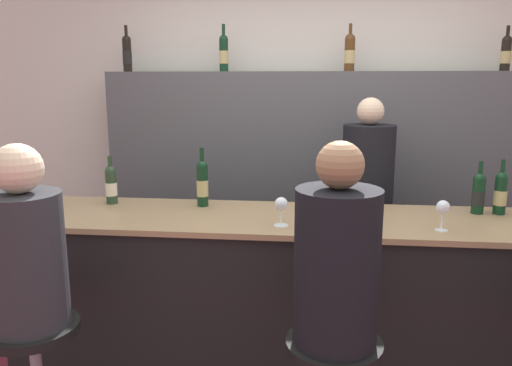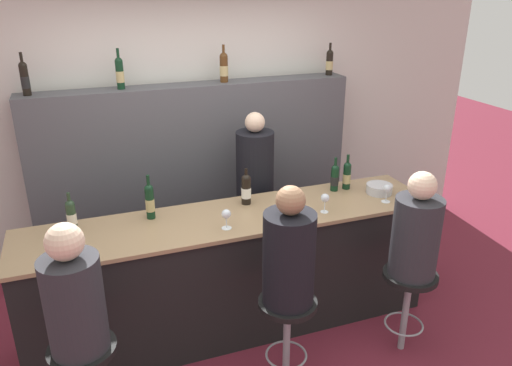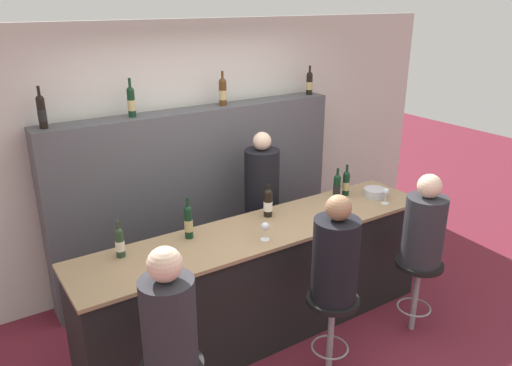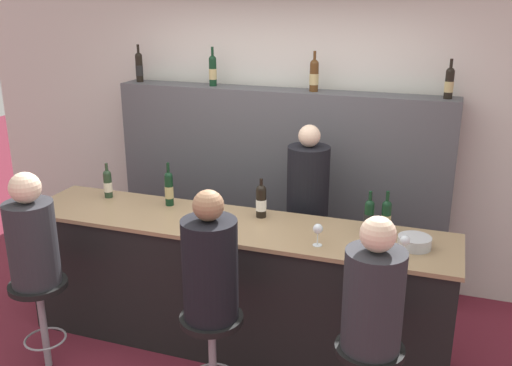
{
  "view_description": "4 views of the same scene",
  "coord_description": "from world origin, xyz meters",
  "px_view_note": "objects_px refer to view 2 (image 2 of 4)",
  "views": [
    {
      "loc": [
        0.03,
        -2.29,
        1.72
      ],
      "look_at": [
        -0.25,
        0.26,
        1.2
      ],
      "focal_mm": 35.0,
      "sensor_mm": 36.0,
      "label": 1
    },
    {
      "loc": [
        -1.02,
        -2.93,
        2.65
      ],
      "look_at": [
        0.18,
        0.31,
        1.25
      ],
      "focal_mm": 35.0,
      "sensor_mm": 36.0,
      "label": 2
    },
    {
      "loc": [
        -2.09,
        -2.75,
        2.78
      ],
      "look_at": [
        -0.07,
        0.34,
        1.41
      ],
      "focal_mm": 35.0,
      "sensor_mm": 36.0,
      "label": 3
    },
    {
      "loc": [
        1.42,
        -3.22,
        2.57
      ],
      "look_at": [
        0.18,
        0.34,
        1.32
      ],
      "focal_mm": 40.0,
      "sensor_mm": 36.0,
      "label": 4
    }
  ],
  "objects_px": {
    "guest_seated_left": "(74,297)",
    "wine_glass_0": "(226,215)",
    "metal_bowl": "(379,189)",
    "bar_stool_left": "(85,366)",
    "wine_bottle_backbar_3": "(330,62)",
    "wine_bottle_counter_3": "(335,177)",
    "wine_glass_1": "(325,199)",
    "wine_bottle_backbar_2": "(224,67)",
    "bar_stool_right": "(408,290)",
    "wine_bottle_counter_2": "(246,189)",
    "guest_seated_middle": "(289,254)",
    "wine_bottle_counter_4": "(347,175)",
    "bar_stool_middle": "(287,318)",
    "wine_bottle_backbar_0": "(25,78)",
    "wine_bottle_backbar_1": "(120,73)",
    "wine_glass_2": "(387,189)",
    "bartender": "(255,206)",
    "wine_bottle_counter_1": "(150,201)",
    "guest_seated_right": "(416,232)",
    "wine_bottle_counter_0": "(71,215)"
  },
  "relations": [
    {
      "from": "guest_seated_left",
      "to": "wine_glass_0",
      "type": "bearing_deg",
      "value": 26.95
    },
    {
      "from": "metal_bowl",
      "to": "bar_stool_left",
      "type": "relative_size",
      "value": 0.32
    },
    {
      "from": "wine_bottle_backbar_3",
      "to": "wine_bottle_counter_3",
      "type": "bearing_deg",
      "value": -113.35
    },
    {
      "from": "wine_bottle_backbar_3",
      "to": "wine_glass_1",
      "type": "bearing_deg",
      "value": -117.64
    },
    {
      "from": "wine_bottle_backbar_2",
      "to": "bar_stool_right",
      "type": "bearing_deg",
      "value": -66.33
    },
    {
      "from": "wine_bottle_counter_2",
      "to": "guest_seated_middle",
      "type": "relative_size",
      "value": 0.36
    },
    {
      "from": "wine_glass_1",
      "to": "wine_bottle_counter_2",
      "type": "bearing_deg",
      "value": 145.03
    },
    {
      "from": "wine_bottle_counter_3",
      "to": "wine_bottle_counter_4",
      "type": "distance_m",
      "value": 0.12
    },
    {
      "from": "wine_bottle_counter_4",
      "to": "guest_seated_left",
      "type": "distance_m",
      "value": 2.41
    },
    {
      "from": "wine_bottle_backbar_2",
      "to": "guest_seated_middle",
      "type": "height_order",
      "value": "wine_bottle_backbar_2"
    },
    {
      "from": "wine_glass_1",
      "to": "wine_bottle_backbar_3",
      "type": "bearing_deg",
      "value": 62.36
    },
    {
      "from": "metal_bowl",
      "to": "bar_stool_middle",
      "type": "xyz_separation_m",
      "value": [
        -1.14,
        -0.71,
        -0.51
      ]
    },
    {
      "from": "wine_bottle_backbar_0",
      "to": "wine_bottle_backbar_3",
      "type": "bearing_deg",
      "value": 0.0
    },
    {
      "from": "wine_glass_0",
      "to": "bar_stool_middle",
      "type": "xyz_separation_m",
      "value": [
        0.25,
        -0.54,
        -0.57
      ]
    },
    {
      "from": "wine_bottle_counter_3",
      "to": "wine_glass_1",
      "type": "distance_m",
      "value": 0.45
    },
    {
      "from": "wine_bottle_backbar_1",
      "to": "metal_bowl",
      "type": "relative_size",
      "value": 1.58
    },
    {
      "from": "guest_seated_middle",
      "to": "wine_bottle_counter_2",
      "type": "bearing_deg",
      "value": 88.63
    },
    {
      "from": "wine_glass_0",
      "to": "bar_stool_middle",
      "type": "bearing_deg",
      "value": -64.73
    },
    {
      "from": "wine_bottle_counter_4",
      "to": "guest_seated_middle",
      "type": "bearing_deg",
      "value": -136.02
    },
    {
      "from": "wine_bottle_backbar_0",
      "to": "wine_glass_2",
      "type": "bearing_deg",
      "value": -27.28
    },
    {
      "from": "wine_bottle_backbar_2",
      "to": "bartender",
      "type": "bearing_deg",
      "value": -78.74
    },
    {
      "from": "wine_bottle_backbar_3",
      "to": "wine_bottle_backbar_1",
      "type": "bearing_deg",
      "value": 180.0
    },
    {
      "from": "wine_bottle_counter_4",
      "to": "bartender",
      "type": "distance_m",
      "value": 0.89
    },
    {
      "from": "wine_glass_0",
      "to": "wine_glass_1",
      "type": "height_order",
      "value": "wine_glass_1"
    },
    {
      "from": "bar_stool_right",
      "to": "wine_bottle_backbar_0",
      "type": "bearing_deg",
      "value": 143.0
    },
    {
      "from": "wine_bottle_counter_1",
      "to": "wine_glass_0",
      "type": "distance_m",
      "value": 0.6
    },
    {
      "from": "wine_bottle_counter_3",
      "to": "guest_seated_left",
      "type": "xyz_separation_m",
      "value": [
        -2.12,
        -0.89,
        -0.1
      ]
    },
    {
      "from": "wine_bottle_counter_2",
      "to": "bar_stool_middle",
      "type": "bearing_deg",
      "value": -91.37
    },
    {
      "from": "wine_glass_0",
      "to": "guest_seated_right",
      "type": "distance_m",
      "value": 1.34
    },
    {
      "from": "guest_seated_middle",
      "to": "wine_bottle_counter_3",
      "type": "bearing_deg",
      "value": 47.79
    },
    {
      "from": "wine_bottle_counter_3",
      "to": "bar_stool_right",
      "type": "distance_m",
      "value": 1.08
    },
    {
      "from": "wine_glass_1",
      "to": "bar_stool_left",
      "type": "height_order",
      "value": "wine_glass_1"
    },
    {
      "from": "bartender",
      "to": "bar_stool_right",
      "type": "bearing_deg",
      "value": -61.94
    },
    {
      "from": "bartender",
      "to": "wine_bottle_counter_3",
      "type": "bearing_deg",
      "value": -39.26
    },
    {
      "from": "metal_bowl",
      "to": "bartender",
      "type": "xyz_separation_m",
      "value": [
        -0.88,
        0.63,
        -0.29
      ]
    },
    {
      "from": "wine_bottle_backbar_3",
      "to": "metal_bowl",
      "type": "relative_size",
      "value": 1.43
    },
    {
      "from": "metal_bowl",
      "to": "bar_stool_left",
      "type": "xyz_separation_m",
      "value": [
        -2.44,
        -0.71,
        -0.51
      ]
    },
    {
      "from": "metal_bowl",
      "to": "wine_bottle_counter_1",
      "type": "bearing_deg",
      "value": 174.43
    },
    {
      "from": "metal_bowl",
      "to": "bartender",
      "type": "height_order",
      "value": "bartender"
    },
    {
      "from": "wine_bottle_counter_0",
      "to": "wine_glass_2",
      "type": "bearing_deg",
      "value": -8.58
    },
    {
      "from": "guest_seated_left",
      "to": "bartender",
      "type": "xyz_separation_m",
      "value": [
        1.57,
        1.34,
        -0.27
      ]
    },
    {
      "from": "wine_glass_0",
      "to": "bar_stool_middle",
      "type": "height_order",
      "value": "wine_glass_0"
    },
    {
      "from": "wine_bottle_counter_4",
      "to": "bar_stool_right",
      "type": "height_order",
      "value": "wine_bottle_counter_4"
    },
    {
      "from": "wine_bottle_counter_3",
      "to": "metal_bowl",
      "type": "relative_size",
      "value": 1.35
    },
    {
      "from": "bar_stool_right",
      "to": "bartender",
      "type": "xyz_separation_m",
      "value": [
        -0.72,
        1.34,
        0.22
      ]
    },
    {
      "from": "wine_glass_0",
      "to": "guest_seated_middle",
      "type": "distance_m",
      "value": 0.6
    },
    {
      "from": "wine_bottle_counter_4",
      "to": "bar_stool_left",
      "type": "distance_m",
      "value": 2.48
    },
    {
      "from": "wine_bottle_counter_4",
      "to": "guest_seated_middle",
      "type": "distance_m",
      "value": 1.29
    },
    {
      "from": "wine_bottle_backbar_0",
      "to": "wine_glass_0",
      "type": "height_order",
      "value": "wine_bottle_backbar_0"
    },
    {
      "from": "wine_bottle_backbar_1",
      "to": "wine_bottle_backbar_3",
      "type": "bearing_deg",
      "value": 0.0
    }
  ]
}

